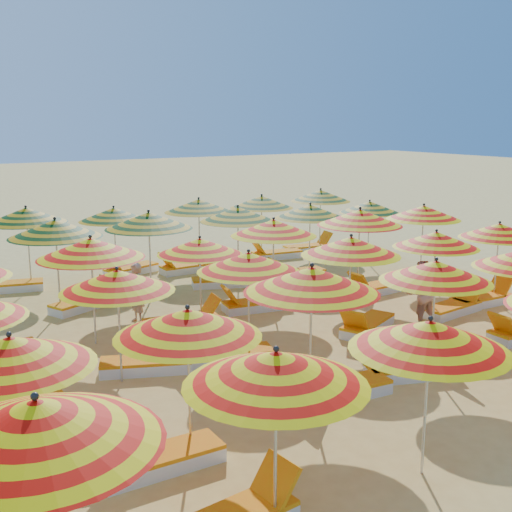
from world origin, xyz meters
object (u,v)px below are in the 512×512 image
umbrella_20 (200,246)px  lounger_7 (341,389)px  umbrella_34 (262,202)px  umbrella_21 (274,228)px  umbrella_16 (436,240)px  beachgoer_a (136,293)px  umbrella_33 (199,206)px  lounger_24 (296,274)px  umbrella_15 (351,246)px  umbrella_22 (360,218)px  lounger_16 (482,299)px  umbrella_26 (149,220)px  umbrella_8 (312,280)px  lounger_14 (367,325)px  umbrella_25 (55,229)px  umbrella_1 (276,369)px  umbrella_9 (436,271)px  umbrella_19 (91,248)px  umbrella_0 (37,423)px  lounger_19 (255,304)px  lounger_27 (130,270)px  lounger_8 (414,369)px  lounger_20 (376,288)px  umbrella_29 (370,207)px  umbrella_31 (26,215)px  lounger_5 (68,469)px  umbrella_27 (238,214)px  umbrella_28 (310,211)px  lounger_29 (275,254)px  lounger_6 (158,460)px  lounger_13 (227,355)px  lounger_15 (453,308)px  umbrella_32 (114,214)px  lounger_18 (184,322)px  lounger_12 (148,364)px  lounger_22 (84,303)px  umbrella_14 (249,262)px  umbrella_2 (430,336)px  umbrella_6 (10,352)px  lounger_26 (9,286)px  lounger_30 (309,248)px  lounger_11 (4,404)px  umbrella_23 (424,213)px  beachgoer_b (420,293)px  umbrella_13 (117,281)px  umbrella_35 (321,196)px  umbrella_7 (188,323)px  lounger_23 (224,281)px

umbrella_20 → lounger_7: 5.20m
umbrella_34 → umbrella_21: bearing=-118.8°
umbrella_16 → beachgoer_a: umbrella_16 is taller
umbrella_33 → lounger_24: size_ratio=1.56×
umbrella_15 → umbrella_22: (2.36, 2.48, 0.11)m
lounger_16 → beachgoer_a: size_ratio=1.23×
umbrella_26 → umbrella_8: bearing=-90.7°
lounger_14 → umbrella_25: bearing=-67.3°
umbrella_1 → umbrella_33: bearing=67.2°
umbrella_9 → umbrella_19: umbrella_19 is taller
umbrella_0 → lounger_19: size_ratio=1.65×
lounger_27 → beachgoer_a: bearing=54.9°
lounger_8 → lounger_20: 5.80m
umbrella_29 → umbrella_31: 10.57m
umbrella_22 → lounger_5: 10.73m
umbrella_27 → umbrella_28: umbrella_27 is taller
umbrella_25 → umbrella_34: 7.85m
umbrella_28 → umbrella_33: 3.54m
beachgoer_a → lounger_29: bearing=113.9°
lounger_6 → lounger_14: size_ratio=0.96×
umbrella_26 → lounger_13: bearing=-95.3°
lounger_27 → umbrella_20: bearing=70.4°
umbrella_20 → lounger_15: 6.38m
umbrella_16 → umbrella_32: bearing=124.2°
lounger_5 → lounger_13: same height
umbrella_21 → lounger_18: 3.33m
umbrella_33 → lounger_20: 6.17m
umbrella_15 → umbrella_27: 5.21m
umbrella_27 → umbrella_26: bearing=-175.0°
lounger_12 → lounger_16: size_ratio=1.04×
lounger_12 → lounger_22: 4.72m
umbrella_14 → umbrella_2: bearing=-93.3°
umbrella_0 → umbrella_1: 2.64m
lounger_22 → umbrella_6: bearing=-135.3°
lounger_26 → lounger_30: (10.24, -0.01, 0.00)m
umbrella_34 → lounger_11: bearing=-141.8°
umbrella_23 → beachgoer_b: 4.62m
umbrella_2 → lounger_6: size_ratio=1.60×
umbrella_13 → umbrella_35: 12.77m
umbrella_34 → lounger_7: 11.22m
umbrella_20 → lounger_5: (-4.50, -5.03, -1.68)m
lounger_6 → umbrella_9: bearing=-173.6°
lounger_13 → lounger_5: bearing=48.8°
umbrella_7 → umbrella_15: (5.17, 2.74, 0.08)m
umbrella_33 → umbrella_8: bearing=-106.0°
umbrella_8 → umbrella_21: 5.63m
umbrella_1 → umbrella_21: 9.08m
umbrella_6 → umbrella_9: (7.54, 0.24, 0.01)m
lounger_23 → umbrella_34: bearing=60.6°
umbrella_2 → lounger_5: (-4.13, 2.33, -1.80)m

